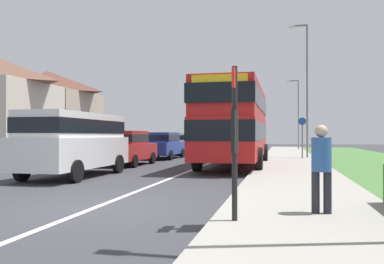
# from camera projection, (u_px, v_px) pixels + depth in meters

# --- Properties ---
(ground_plane) EXTENTS (120.00, 120.00, 0.00)m
(ground_plane) POSITION_uv_depth(u_px,v_px,m) (98.00, 207.00, 8.21)
(ground_plane) COLOR #38383D
(lane_marking_centre) EXTENTS (0.14, 60.00, 0.01)m
(lane_marking_centre) POSITION_uv_depth(u_px,v_px,m) (187.00, 172.00, 16.01)
(lane_marking_centre) COLOR silver
(lane_marking_centre) RESTS_ON ground_plane
(pavement_near_side) EXTENTS (3.20, 68.00, 0.12)m
(pavement_near_side) POSITION_uv_depth(u_px,v_px,m) (296.00, 178.00, 13.13)
(pavement_near_side) COLOR #9E998E
(pavement_near_side) RESTS_ON ground_plane
(double_decker_bus) EXTENTS (2.80, 9.77, 3.70)m
(double_decker_bus) POSITION_uv_depth(u_px,v_px,m) (235.00, 121.00, 18.61)
(double_decker_bus) COLOR red
(double_decker_bus) RESTS_ON ground_plane
(parked_van_white) EXTENTS (2.11, 5.27, 2.26)m
(parked_van_white) POSITION_uv_depth(u_px,v_px,m) (75.00, 139.00, 14.11)
(parked_van_white) COLOR silver
(parked_van_white) RESTS_ON ground_plane
(parked_car_red) EXTENTS (1.90, 4.17, 1.69)m
(parked_car_red) POSITION_uv_depth(u_px,v_px,m) (127.00, 147.00, 19.40)
(parked_car_red) COLOR #B21E1E
(parked_car_red) RESTS_ON ground_plane
(parked_car_blue) EXTENTS (1.91, 4.58, 1.66)m
(parked_car_blue) POSITION_uv_depth(u_px,v_px,m) (163.00, 144.00, 24.84)
(parked_car_blue) COLOR navy
(parked_car_blue) RESTS_ON ground_plane
(parked_car_silver) EXTENTS (1.99, 4.44, 1.64)m
(parked_car_silver) POSITION_uv_depth(u_px,v_px,m) (182.00, 143.00, 29.92)
(parked_car_silver) COLOR #B7B7BC
(parked_car_silver) RESTS_ON ground_plane
(pedestrian_at_stop) EXTENTS (0.34, 0.34, 1.67)m
(pedestrian_at_stop) POSITION_uv_depth(u_px,v_px,m) (321.00, 164.00, 6.92)
(pedestrian_at_stop) COLOR #23232D
(pedestrian_at_stop) RESTS_ON ground_plane
(bus_stop_sign) EXTENTS (0.09, 0.52, 2.60)m
(bus_stop_sign) POSITION_uv_depth(u_px,v_px,m) (235.00, 132.00, 6.35)
(bus_stop_sign) COLOR black
(bus_stop_sign) RESTS_ON ground_plane
(cycle_route_sign) EXTENTS (0.44, 0.08, 2.52)m
(cycle_route_sign) POSITION_uv_depth(u_px,v_px,m) (302.00, 136.00, 23.07)
(cycle_route_sign) COLOR slate
(cycle_route_sign) RESTS_ON ground_plane
(street_lamp_mid) EXTENTS (1.14, 0.20, 8.29)m
(street_lamp_mid) POSITION_uv_depth(u_px,v_px,m) (306.00, 83.00, 24.20)
(street_lamp_mid) COLOR slate
(street_lamp_mid) RESTS_ON ground_plane
(street_lamp_far) EXTENTS (1.14, 0.20, 6.84)m
(street_lamp_far) POSITION_uv_depth(u_px,v_px,m) (297.00, 110.00, 38.28)
(street_lamp_far) COLOR slate
(street_lamp_far) RESTS_ON ground_plane
(house_terrace_far_side) EXTENTS (7.15, 12.65, 6.80)m
(house_terrace_far_side) POSITION_uv_depth(u_px,v_px,m) (22.00, 110.00, 29.48)
(house_terrace_far_side) COLOR beige
(house_terrace_far_side) RESTS_ON ground_plane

